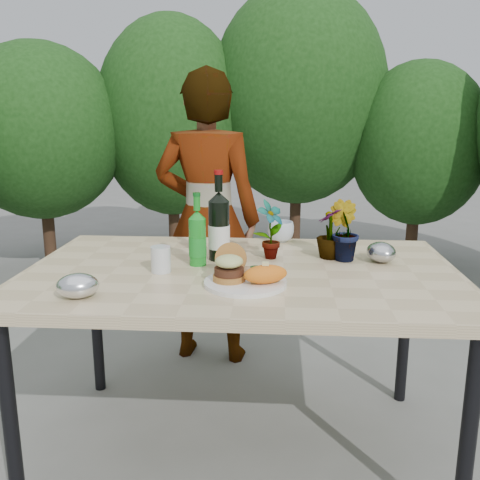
# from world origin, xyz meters

# --- Properties ---
(ground) EXTENTS (80.00, 80.00, 0.00)m
(ground) POSITION_xyz_m (0.00, 0.00, 0.00)
(ground) COLOR slate
(ground) RESTS_ON ground
(patio_table) EXTENTS (1.60, 1.00, 0.75)m
(patio_table) POSITION_xyz_m (0.00, 0.00, 0.69)
(patio_table) COLOR #D1B98B
(patio_table) RESTS_ON ground
(shrub_hedge) EXTENTS (6.93, 5.16, 2.41)m
(shrub_hedge) POSITION_xyz_m (0.21, 1.76, 1.19)
(shrub_hedge) COLOR #382316
(shrub_hedge) RESTS_ON ground
(dinner_plate) EXTENTS (0.28, 0.28, 0.01)m
(dinner_plate) POSITION_xyz_m (0.03, -0.19, 0.76)
(dinner_plate) COLOR white
(dinner_plate) RESTS_ON patio_table
(burger_stack) EXTENTS (0.11, 0.16, 0.11)m
(burger_stack) POSITION_xyz_m (-0.03, -0.17, 0.81)
(burger_stack) COLOR #B7722D
(burger_stack) RESTS_ON dinner_plate
(sweet_potato) EXTENTS (0.17, 0.12, 0.06)m
(sweet_potato) POSITION_xyz_m (0.09, -0.21, 0.80)
(sweet_potato) COLOR orange
(sweet_potato) RESTS_ON dinner_plate
(grilled_veg) EXTENTS (0.08, 0.05, 0.03)m
(grilled_veg) POSITION_xyz_m (0.04, -0.10, 0.78)
(grilled_veg) COLOR olive
(grilled_veg) RESTS_ON dinner_plate
(wine_bottle) EXTENTS (0.08, 0.08, 0.35)m
(wine_bottle) POSITION_xyz_m (-0.10, 0.13, 0.88)
(wine_bottle) COLOR black
(wine_bottle) RESTS_ON patio_table
(sparkling_water) EXTENTS (0.07, 0.07, 0.28)m
(sparkling_water) POSITION_xyz_m (-0.17, 0.04, 0.85)
(sparkling_water) COLOR #188821
(sparkling_water) RESTS_ON patio_table
(plastic_cup) EXTENTS (0.07, 0.07, 0.09)m
(plastic_cup) POSITION_xyz_m (-0.29, -0.06, 0.80)
(plastic_cup) COLOR silver
(plastic_cup) RESTS_ON patio_table
(seedling_left) EXTENTS (0.15, 0.15, 0.23)m
(seedling_left) POSITION_xyz_m (0.10, 0.15, 0.87)
(seedling_left) COLOR #1D551D
(seedling_left) RESTS_ON patio_table
(seedling_mid) EXTENTS (0.16, 0.17, 0.24)m
(seedling_mid) POSITION_xyz_m (0.39, 0.15, 0.87)
(seedling_mid) COLOR #2B561D
(seedling_mid) RESTS_ON patio_table
(seedling_right) EXTENTS (0.16, 0.16, 0.20)m
(seedling_right) POSITION_xyz_m (0.34, 0.18, 0.85)
(seedling_right) COLOR #285F20
(seedling_right) RESTS_ON patio_table
(blue_bowl) EXTENTS (0.13, 0.13, 0.09)m
(blue_bowl) POSITION_xyz_m (0.15, 0.44, 0.80)
(blue_bowl) COLOR silver
(blue_bowl) RESTS_ON patio_table
(foil_packet_left) EXTENTS (0.16, 0.14, 0.08)m
(foil_packet_left) POSITION_xyz_m (-0.49, -0.35, 0.79)
(foil_packet_left) COLOR silver
(foil_packet_left) RESTS_ON patio_table
(foil_packet_right) EXTENTS (0.14, 0.15, 0.08)m
(foil_packet_right) POSITION_xyz_m (0.53, 0.13, 0.79)
(foil_packet_right) COLOR #B0B3B7
(foil_packet_right) RESTS_ON patio_table
(person) EXTENTS (0.59, 0.42, 1.53)m
(person) POSITION_xyz_m (-0.23, 0.83, 0.77)
(person) COLOR #95684A
(person) RESTS_ON ground
(terracotta_pot) EXTENTS (0.17, 0.17, 0.14)m
(terracotta_pot) POSITION_xyz_m (-1.33, 1.91, 0.07)
(terracotta_pot) COLOR #A3402A
(terracotta_pot) RESTS_ON ground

